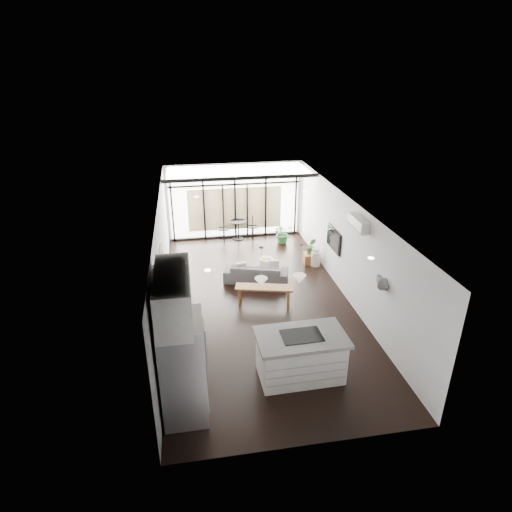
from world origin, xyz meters
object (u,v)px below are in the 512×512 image
object	(u,v)px
fridge	(183,368)
console_bench	(264,295)
pouf	(266,264)
tv	(334,239)
island	(300,356)
sofa	(256,270)
milk_can	(316,257)

from	to	relation	value
fridge	console_bench	world-z (taller)	fridge
console_bench	pouf	bearing A→B (deg)	91.04
fridge	tv	world-z (taller)	fridge
island	fridge	distance (m)	2.53
sofa	console_bench	distance (m)	1.33
island	tv	bearing A→B (deg)	61.99
tv	fridge	bearing A→B (deg)	-132.88
sofa	tv	bearing A→B (deg)	-168.53
tv	island	bearing A→B (deg)	-116.73
console_bench	milk_can	distance (m)	2.95
fridge	pouf	bearing A→B (deg)	65.39
island	tv	size ratio (longest dim) A/B	1.68
milk_can	tv	size ratio (longest dim) A/B	0.55
island	pouf	size ratio (longest dim) A/B	4.02
console_bench	tv	world-z (taller)	tv
console_bench	pouf	world-z (taller)	console_bench
fridge	milk_can	size ratio (longest dim) A/B	3.40
console_bench	island	bearing A→B (deg)	-72.80
fridge	milk_can	bearing A→B (deg)	53.52
pouf	tv	xyz separation A→B (m)	(1.84, -0.98, 1.12)
island	console_bench	world-z (taller)	island
fridge	console_bench	xyz separation A→B (m)	(2.20, 3.74, -0.78)
pouf	console_bench	bearing A→B (deg)	-102.66
console_bench	milk_can	size ratio (longest dim) A/B	2.59
fridge	pouf	world-z (taller)	fridge
sofa	pouf	xyz separation A→B (m)	(0.46, 0.76, -0.19)
fridge	milk_can	xyz separation A→B (m)	(4.29, 5.81, -0.73)
fridge	milk_can	distance (m)	7.26
island	milk_can	distance (m)	5.50
sofa	tv	distance (m)	2.49
milk_can	fridge	bearing A→B (deg)	-126.48
console_bench	milk_can	world-z (taller)	milk_can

